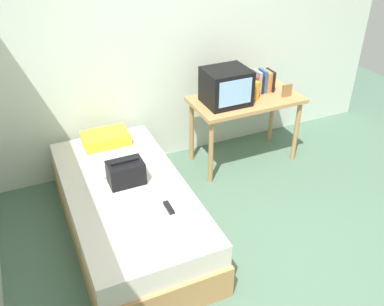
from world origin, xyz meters
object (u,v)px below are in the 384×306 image
(handbag, at_px, (126,173))
(book_row, at_px, (262,82))
(water_bottle, at_px, (255,91))
(bed, at_px, (129,210))
(magazine, at_px, (133,219))
(picture_frame, at_px, (287,90))
(remote_dark, at_px, (169,208))
(folded_towel, at_px, (149,242))
(pillow, at_px, (106,138))
(desk, at_px, (246,107))
(tv, at_px, (226,87))
(remote_silver, at_px, (104,174))

(handbag, bearing_deg, book_row, 21.00)
(water_bottle, distance_m, book_row, 0.22)
(bed, height_order, magazine, magazine)
(picture_frame, height_order, remote_dark, picture_frame)
(bed, xyz_separation_m, picture_frame, (1.92, 0.50, 0.58))
(handbag, xyz_separation_m, folded_towel, (-0.07, -0.79, -0.07))
(magazine, bearing_deg, bed, 81.04)
(pillow, bearing_deg, folded_towel, -92.91)
(desk, distance_m, remote_dark, 1.67)
(desk, height_order, folded_towel, desk)
(pillow, distance_m, remote_dark, 1.20)
(pillow, bearing_deg, magazine, -94.52)
(tv, relative_size, pillow, 1.01)
(pillow, bearing_deg, picture_frame, -8.12)
(desk, xyz_separation_m, water_bottle, (0.07, -0.06, 0.19))
(pillow, bearing_deg, bed, -92.12)
(tv, distance_m, water_bottle, 0.34)
(handbag, bearing_deg, picture_frame, 13.07)
(bed, relative_size, water_bottle, 10.45)
(bed, distance_m, water_bottle, 1.79)
(pillow, bearing_deg, book_row, -1.49)
(book_row, relative_size, picture_frame, 1.76)
(bed, relative_size, pillow, 4.57)
(folded_towel, bearing_deg, picture_frame, 32.05)
(water_bottle, height_order, pillow, water_bottle)
(desk, xyz_separation_m, remote_dark, (-1.29, -1.05, -0.15))
(picture_frame, distance_m, magazine, 2.21)
(bed, relative_size, book_row, 8.19)
(pillow, distance_m, magazine, 1.19)
(water_bottle, xyz_separation_m, picture_frame, (0.33, -0.08, -0.03))
(magazine, height_order, remote_dark, remote_dark)
(book_row, height_order, magazine, book_row)
(remote_silver, bearing_deg, handbag, -50.24)
(picture_frame, relative_size, remote_dark, 0.89)
(water_bottle, bearing_deg, magazine, -148.80)
(tv, relative_size, book_row, 1.80)
(picture_frame, bearing_deg, tv, 169.18)
(book_row, bearing_deg, handbag, -159.00)
(tv, distance_m, book_row, 0.51)
(desk, xyz_separation_m, picture_frame, (0.40, -0.14, 0.17))
(tv, xyz_separation_m, book_row, (0.49, 0.10, -0.07))
(book_row, relative_size, pillow, 0.56)
(picture_frame, xyz_separation_m, remote_dark, (-1.69, -0.91, -0.32))
(handbag, xyz_separation_m, magazine, (-0.09, -0.48, -0.10))
(desk, height_order, handbag, desk)
(handbag, relative_size, remote_silver, 2.08)
(desk, relative_size, magazine, 4.00)
(book_row, xyz_separation_m, folded_towel, (-1.80, -1.45, -0.34))
(desk, xyz_separation_m, tv, (-0.25, -0.01, 0.28))
(desk, bearing_deg, tv, -177.01)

